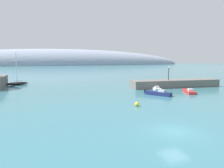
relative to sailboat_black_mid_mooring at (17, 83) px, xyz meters
name	(u,v)px	position (x,y,z in m)	size (l,w,h in m)	color
water	(174,131)	(16.80, -44.72, -0.52)	(600.00, 600.00, 0.00)	#38727F
breakwater_rocks	(175,83)	(37.44, -18.58, 0.40)	(22.78, 4.63, 1.85)	#66605B
distant_ridge	(64,65)	(40.70, 202.02, -0.52)	(340.38, 56.90, 40.25)	#8E99AD
sailboat_black_mid_mooring	(17,83)	(0.00, 0.00, 0.00)	(5.92, 3.74, 8.94)	black
motorboat_red_foreground	(189,91)	(34.42, -27.06, -0.21)	(3.67, 5.62, 0.94)	red
motorboat_white_alongside_breakwater	(156,88)	(30.46, -20.85, -0.22)	(2.56, 4.36, 0.90)	white
motorboat_navy_outer	(158,93)	(26.67, -27.26, -0.11)	(3.78, 5.36, 1.14)	navy
mooring_buoy_yellow	(137,104)	(18.44, -34.02, -0.20)	(0.65, 0.65, 0.65)	yellow
harbor_lamp_post	(169,71)	(35.06, -19.11, 3.48)	(0.36, 0.36, 3.38)	black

